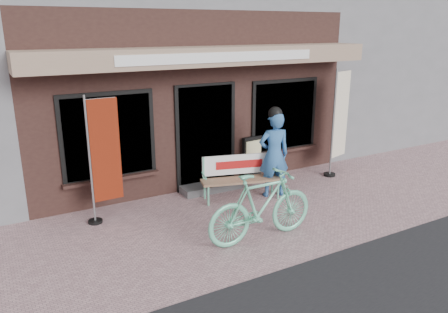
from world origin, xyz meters
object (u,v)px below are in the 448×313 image
bench (240,173)px  nobori_cream (339,120)px  nobori_red (103,158)px  menu_stand (252,158)px  bicycle (262,206)px  person (274,153)px

bench → nobori_cream: 2.82m
nobori_red → menu_stand: nobori_red is taller
bench → bicycle: 1.82m
bench → bicycle: bearing=-95.3°
nobori_cream → menu_stand: nobori_cream is taller
nobori_red → menu_stand: bearing=7.1°
bench → nobori_red: size_ratio=0.73×
bicycle → nobori_red: (-1.95, 1.93, 0.58)m
bicycle → menu_stand: size_ratio=1.93×
nobori_red → bicycle: bearing=-47.1°
bench → menu_stand: bearing=61.0°
nobori_red → menu_stand: size_ratio=2.28×
person → bicycle: size_ratio=0.96×
bicycle → menu_stand: (1.43, 2.50, -0.07)m
person → bicycle: (-1.28, -1.47, -0.32)m
menu_stand → bench: bearing=-141.3°
bench → menu_stand: (0.79, 0.80, -0.00)m
bench → menu_stand: menu_stand is taller
nobori_cream → menu_stand: bearing=146.9°
bench → person: size_ratio=0.90×
person → nobori_red: (-3.23, 0.46, 0.26)m
bench → bicycle: size_ratio=0.86×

